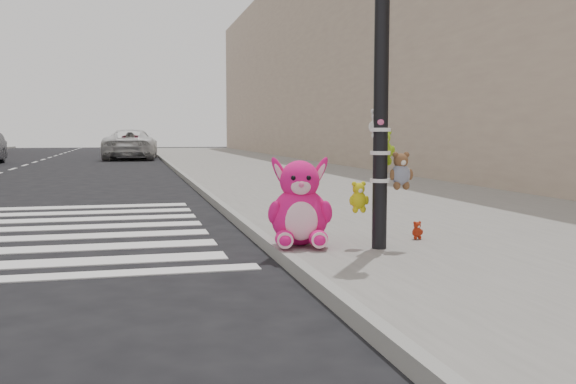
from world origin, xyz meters
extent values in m
plane|color=black|center=(0.00, 0.00, 0.00)|extent=(120.00, 120.00, 0.00)
cube|color=slate|center=(5.00, 10.00, 0.07)|extent=(7.00, 80.00, 0.14)
cube|color=gray|center=(1.55, 10.00, 0.07)|extent=(0.12, 80.00, 0.15)
cube|color=tan|center=(10.50, 20.00, 5.00)|extent=(5.00, 60.00, 10.00)
cylinder|color=black|center=(2.60, 1.80, 2.14)|extent=(0.16, 0.16, 4.00)
cylinder|color=white|center=(2.60, 1.80, 0.89)|extent=(0.22, 0.22, 0.04)
cylinder|color=white|center=(2.60, 1.80, 1.19)|extent=(0.22, 0.22, 0.04)
cylinder|color=white|center=(2.60, 1.80, 1.44)|extent=(0.22, 0.22, 0.04)
ellipsoid|color=#ED1477|center=(1.57, 1.95, 0.23)|extent=(0.27, 0.38, 0.19)
ellipsoid|color=#ED1477|center=(1.93, 1.89, 0.23)|extent=(0.27, 0.38, 0.19)
ellipsoid|color=#ED1477|center=(1.80, 2.20, 0.47)|extent=(0.74, 0.66, 0.65)
ellipsoid|color=#F9BFD1|center=(1.76, 1.98, 0.45)|extent=(0.38, 0.19, 0.43)
sphere|color=#ED1477|center=(1.80, 2.20, 0.88)|extent=(0.52, 0.52, 0.45)
ellipsoid|color=#ED1477|center=(1.60, 2.26, 0.94)|extent=(0.32, 0.15, 0.45)
ellipsoid|color=#ED1477|center=(2.00, 2.18, 0.94)|extent=(0.32, 0.15, 0.45)
imported|color=silver|center=(0.00, 30.56, 0.79)|extent=(3.00, 5.84, 1.58)
imported|color=#5B1A2A|center=(0.00, 41.17, 0.63)|extent=(2.13, 4.46, 1.25)
camera|label=1|loc=(-0.04, -4.72, 1.41)|focal=40.00mm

